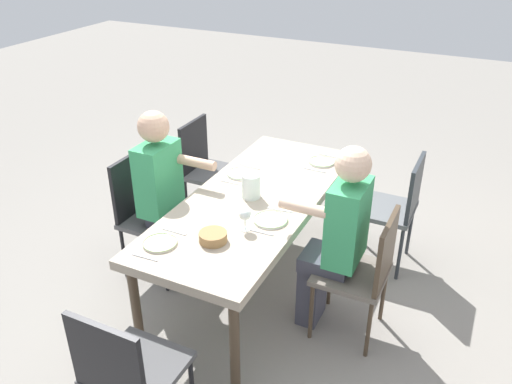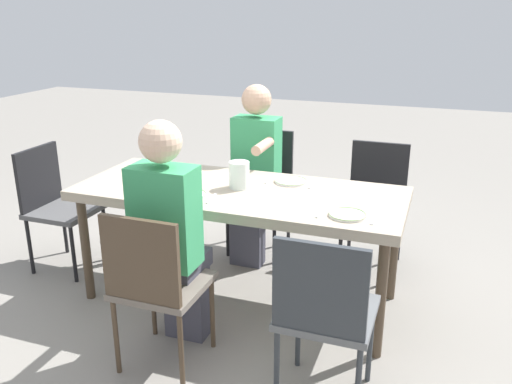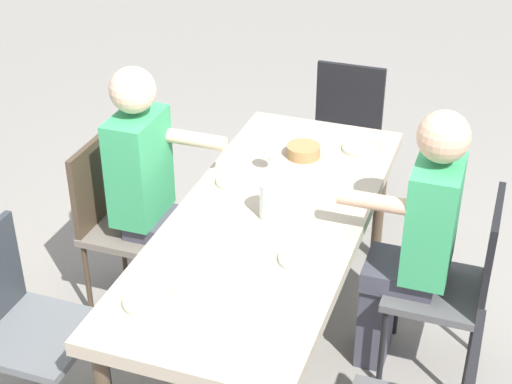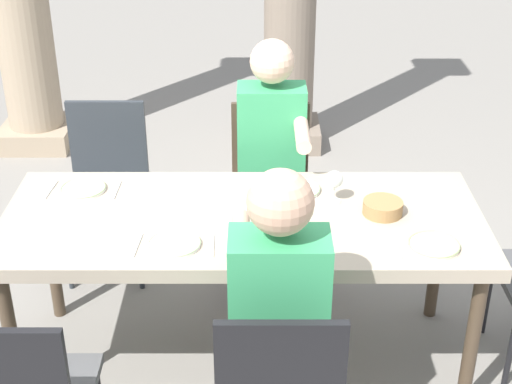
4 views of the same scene
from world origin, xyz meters
name	(u,v)px [view 2 (image 2 of 4)]	position (x,y,z in m)	size (l,w,h in m)	color
ground_plane	(240,297)	(0.00, 0.00, 0.00)	(16.00, 16.00, 0.00)	gray
dining_table	(239,199)	(0.00, 0.00, 0.71)	(2.06, 0.83, 0.77)	tan
chair_west_north	(324,309)	(-0.75, 0.84, 0.54)	(0.44, 0.44, 0.92)	#5B5E61
chair_west_south	(375,197)	(-0.75, -0.84, 0.52)	(0.44, 0.44, 0.91)	#4F4F50
chair_mid_north	(155,281)	(0.14, 0.84, 0.53)	(0.44, 0.44, 0.91)	#6A6158
chair_mid_south	(263,183)	(0.14, -0.84, 0.54)	(0.44, 0.44, 0.94)	#4F4F50
chair_head_east	(55,200)	(1.45, 0.00, 0.52)	(0.44, 0.44, 0.90)	#4F4F50
diner_woman_green	(171,232)	(0.14, 0.64, 0.72)	(0.34, 0.50, 1.33)	#3F3F4C
diner_man_white	(254,168)	(0.13, -0.64, 0.72)	(0.34, 0.50, 1.33)	#3F3F4C
plate_0	(348,215)	(-0.73, 0.23, 0.78)	(0.21, 0.21, 0.02)	white
fork_0	(375,219)	(-0.88, 0.23, 0.77)	(0.02, 0.17, 0.01)	silver
spoon_0	(321,212)	(-0.58, 0.23, 0.77)	(0.02, 0.17, 0.01)	silver
plate_1	(291,181)	(-0.27, -0.24, 0.78)	(0.21, 0.21, 0.02)	white
fork_1	(313,184)	(-0.42, -0.24, 0.77)	(0.02, 0.17, 0.01)	silver
spoon_1	(269,179)	(-0.12, -0.24, 0.77)	(0.02, 0.17, 0.01)	silver
plate_2	(188,195)	(0.24, 0.23, 0.78)	(0.22, 0.22, 0.02)	white
wine_glass_2	(172,172)	(0.40, 0.13, 0.88)	(0.08, 0.08, 0.15)	white
fork_2	(211,198)	(0.09, 0.23, 0.77)	(0.02, 0.17, 0.01)	silver
spoon_2	(166,193)	(0.39, 0.23, 0.77)	(0.02, 0.17, 0.01)	silver
plate_3	(153,166)	(0.76, -0.25, 0.78)	(0.21, 0.21, 0.02)	silver
fork_3	(171,168)	(0.61, -0.25, 0.77)	(0.02, 0.17, 0.01)	silver
spoon_3	(134,164)	(0.91, -0.25, 0.77)	(0.02, 0.17, 0.01)	silver
water_pitcher	(239,176)	(0.01, -0.02, 0.85)	(0.13, 0.13, 0.17)	white
bread_basket	(154,176)	(0.60, 0.02, 0.80)	(0.17, 0.17, 0.06)	#9E7547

